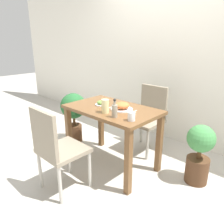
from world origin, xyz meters
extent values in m
plane|color=#B7B2A8|center=(0.00, 0.00, 0.00)|extent=(16.00, 16.00, 0.00)
cube|color=white|center=(0.00, 1.21, 1.30)|extent=(8.00, 0.05, 2.60)
cube|color=brown|center=(0.00, 0.00, 0.72)|extent=(1.06, 0.65, 0.04)
cube|color=brown|center=(-0.48, -0.28, 0.35)|extent=(0.06, 0.06, 0.70)
cube|color=brown|center=(0.48, -0.28, 0.35)|extent=(0.06, 0.06, 0.70)
cube|color=brown|center=(-0.48, 0.28, 0.35)|extent=(0.06, 0.06, 0.70)
cube|color=brown|center=(0.48, 0.28, 0.35)|extent=(0.06, 0.06, 0.70)
cube|color=gray|center=(-0.06, -0.64, 0.43)|extent=(0.42, 0.42, 0.04)
cube|color=gray|center=(-0.06, -0.83, 0.67)|extent=(0.40, 0.04, 0.44)
cylinder|color=#B7B2A8|center=(0.12, -0.46, 0.20)|extent=(0.03, 0.03, 0.41)
cylinder|color=#B7B2A8|center=(-0.24, -0.46, 0.20)|extent=(0.03, 0.03, 0.41)
cylinder|color=#B7B2A8|center=(0.12, -0.82, 0.20)|extent=(0.03, 0.03, 0.41)
cylinder|color=#B7B2A8|center=(-0.24, -0.82, 0.20)|extent=(0.03, 0.03, 0.41)
cube|color=gray|center=(0.06, 0.58, 0.43)|extent=(0.42, 0.42, 0.04)
cube|color=gray|center=(0.06, 0.77, 0.67)|extent=(0.40, 0.04, 0.44)
cylinder|color=#B7B2A8|center=(-0.12, 0.40, 0.20)|extent=(0.03, 0.03, 0.41)
cylinder|color=#B7B2A8|center=(0.24, 0.40, 0.20)|extent=(0.03, 0.03, 0.41)
cylinder|color=#B7B2A8|center=(-0.12, 0.76, 0.20)|extent=(0.03, 0.03, 0.41)
cylinder|color=#B7B2A8|center=(0.24, 0.76, 0.20)|extent=(0.03, 0.03, 0.41)
cylinder|color=white|center=(0.12, 0.03, 0.74)|extent=(0.24, 0.24, 0.01)
ellipsoid|color=#CC6633|center=(0.12, 0.03, 0.79)|extent=(0.17, 0.17, 0.07)
cylinder|color=white|center=(-0.17, -0.01, 0.74)|extent=(0.14, 0.14, 0.01)
ellipsoid|color=olive|center=(-0.17, -0.01, 0.77)|extent=(0.10, 0.10, 0.04)
cylinder|color=white|center=(0.42, -0.17, 0.78)|extent=(0.07, 0.07, 0.09)
cylinder|color=beige|center=(0.07, -0.18, 0.81)|extent=(0.08, 0.08, 0.15)
cylinder|color=gray|center=(0.23, -0.21, 0.80)|extent=(0.06, 0.06, 0.13)
cylinder|color=gray|center=(0.23, -0.21, 0.88)|extent=(0.03, 0.03, 0.04)
sphere|color=black|center=(0.23, -0.21, 0.92)|extent=(0.03, 0.03, 0.03)
cube|color=silver|center=(-0.03, 0.03, 0.74)|extent=(0.04, 0.18, 0.00)
cube|color=silver|center=(0.28, 0.03, 0.74)|extent=(0.03, 0.18, 0.00)
cylinder|color=#51331E|center=(-0.87, 0.10, 0.13)|extent=(0.22, 0.22, 0.26)
cylinder|color=brown|center=(-0.87, 0.10, 0.32)|extent=(0.04, 0.04, 0.11)
sphere|color=#235B2D|center=(-0.87, 0.10, 0.56)|extent=(0.37, 0.37, 0.37)
cylinder|color=#51331E|center=(0.89, 0.39, 0.14)|extent=(0.24, 0.24, 0.28)
cylinder|color=brown|center=(0.89, 0.39, 0.33)|extent=(0.04, 0.04, 0.09)
sphere|color=#428947|center=(0.89, 0.39, 0.51)|extent=(0.29, 0.29, 0.29)
camera|label=1|loc=(1.63, -1.72, 1.48)|focal=35.00mm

